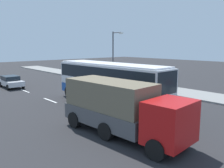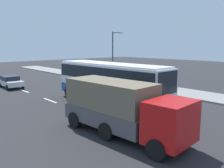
{
  "view_description": "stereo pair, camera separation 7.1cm",
  "coord_description": "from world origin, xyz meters",
  "px_view_note": "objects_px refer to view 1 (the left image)",
  "views": [
    {
      "loc": [
        13.06,
        -12.18,
        4.93
      ],
      "look_at": [
        -0.82,
        0.15,
        1.84
      ],
      "focal_mm": 37.26,
      "sensor_mm": 36.0,
      "label": 1
    },
    {
      "loc": [
        13.01,
        -12.23,
        4.93
      ],
      "look_at": [
        -0.82,
        0.15,
        1.84
      ],
      "focal_mm": 37.26,
      "sensor_mm": 36.0,
      "label": 2
    }
  ],
  "objects_px": {
    "cargo_truck": "(120,107)",
    "car_silver_hatch": "(11,81)",
    "coach_bus": "(110,79)",
    "street_lamp": "(114,54)"
  },
  "relations": [
    {
      "from": "cargo_truck",
      "to": "coach_bus",
      "type": "bearing_deg",
      "value": 139.8
    },
    {
      "from": "coach_bus",
      "to": "car_silver_hatch",
      "type": "relative_size",
      "value": 2.82
    },
    {
      "from": "cargo_truck",
      "to": "car_silver_hatch",
      "type": "distance_m",
      "value": 19.22
    },
    {
      "from": "coach_bus",
      "to": "street_lamp",
      "type": "relative_size",
      "value": 1.76
    },
    {
      "from": "car_silver_hatch",
      "to": "street_lamp",
      "type": "bearing_deg",
      "value": 59.08
    },
    {
      "from": "car_silver_hatch",
      "to": "street_lamp",
      "type": "relative_size",
      "value": 0.62
    },
    {
      "from": "cargo_truck",
      "to": "car_silver_hatch",
      "type": "bearing_deg",
      "value": 174.63
    },
    {
      "from": "cargo_truck",
      "to": "street_lamp",
      "type": "distance_m",
      "value": 16.95
    },
    {
      "from": "coach_bus",
      "to": "car_silver_hatch",
      "type": "height_order",
      "value": "coach_bus"
    },
    {
      "from": "coach_bus",
      "to": "street_lamp",
      "type": "xyz_separation_m",
      "value": [
        -7.1,
        6.88,
        1.74
      ]
    }
  ]
}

